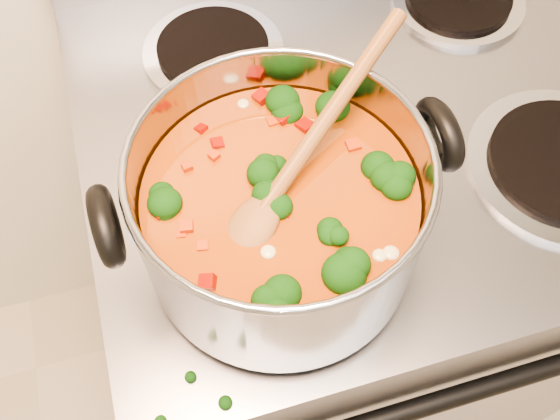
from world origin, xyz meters
name	(u,v)px	position (x,y,z in m)	size (l,w,h in m)	color
electric_range	(345,264)	(-0.03, 1.16, 0.47)	(0.75, 0.68, 1.08)	gray
stockpot	(280,211)	(-0.21, 1.00, 1.01)	(0.34, 0.28, 0.17)	#929299
wooden_spoon	(291,170)	(-0.20, 1.01, 1.06)	(0.24, 0.20, 0.10)	brown
cooktop_crumbs	(236,285)	(-0.27, 0.97, 0.92)	(0.36, 0.30, 0.01)	black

